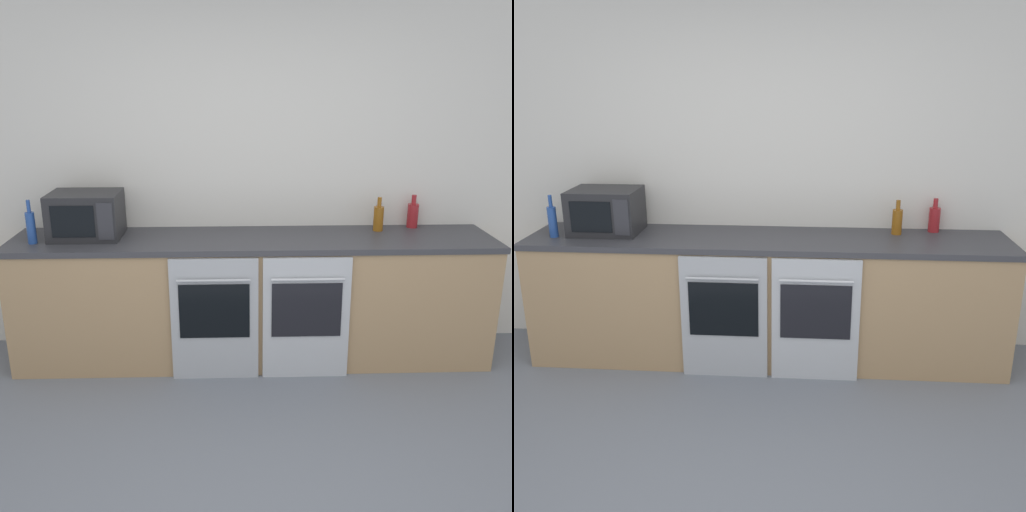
# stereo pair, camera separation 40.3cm
# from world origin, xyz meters

# --- Properties ---
(wall_back) EXTENTS (10.00, 0.06, 2.60)m
(wall_back) POSITION_xyz_m (0.00, 2.19, 1.30)
(wall_back) COLOR silver
(wall_back) RESTS_ON ground_plane
(counter_back) EXTENTS (3.38, 0.64, 0.92)m
(counter_back) POSITION_xyz_m (0.00, 1.86, 0.46)
(counter_back) COLOR tan
(counter_back) RESTS_ON ground_plane
(oven_left) EXTENTS (0.59, 0.06, 0.87)m
(oven_left) POSITION_xyz_m (-0.27, 1.53, 0.44)
(oven_left) COLOR #A8AAAF
(oven_left) RESTS_ON ground_plane
(oven_right) EXTENTS (0.59, 0.06, 0.87)m
(oven_right) POSITION_xyz_m (0.35, 1.53, 0.44)
(oven_right) COLOR #B7BABF
(oven_right) RESTS_ON ground_plane
(microwave) EXTENTS (0.48, 0.37, 0.32)m
(microwave) POSITION_xyz_m (-1.16, 1.91, 1.07)
(microwave) COLOR #232326
(microwave) RESTS_ON counter_back
(bottle_amber) EXTENTS (0.07, 0.07, 0.25)m
(bottle_amber) POSITION_xyz_m (0.91, 2.01, 1.01)
(bottle_amber) COLOR #8C5114
(bottle_amber) RESTS_ON counter_back
(bottle_red) EXTENTS (0.08, 0.08, 0.24)m
(bottle_red) POSITION_xyz_m (1.19, 2.09, 1.01)
(bottle_red) COLOR maroon
(bottle_red) RESTS_ON counter_back
(bottle_blue) EXTENTS (0.06, 0.06, 0.30)m
(bottle_blue) POSITION_xyz_m (-1.49, 1.76, 1.03)
(bottle_blue) COLOR #234793
(bottle_blue) RESTS_ON counter_back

